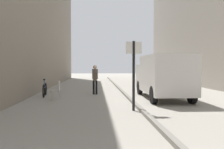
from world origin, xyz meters
TOP-DOWN VIEW (x-y plane):
  - ground_plane at (0.00, 12.00)m, footprint 80.00×80.00m
  - kerb_strip at (1.58, 12.00)m, footprint 0.16×40.00m
  - pedestrian_main_foreground at (-0.15, 12.62)m, footprint 0.33×0.24m
  - delivery_van at (3.33, 10.64)m, footprint 2.01×5.03m
  - street_sign_post at (1.32, 7.52)m, footprint 0.60×0.10m
  - bicycle_leaning at (-2.89, 11.80)m, footprint 0.26×1.77m
  - cafe_chair_near_window at (-2.01, 10.49)m, footprint 0.44×0.44m

SIDE VIEW (x-z plane):
  - ground_plane at x=0.00m, z-range 0.00..0.00m
  - kerb_strip at x=1.58m, z-range 0.00..0.12m
  - bicycle_leaning at x=-2.89m, z-range -0.11..0.87m
  - cafe_chair_near_window at x=-2.01m, z-range 0.08..1.02m
  - pedestrian_main_foreground at x=-0.15m, z-range 0.13..1.86m
  - delivery_van at x=3.33m, z-range 0.09..2.29m
  - street_sign_post at x=1.32m, z-range 0.25..2.85m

